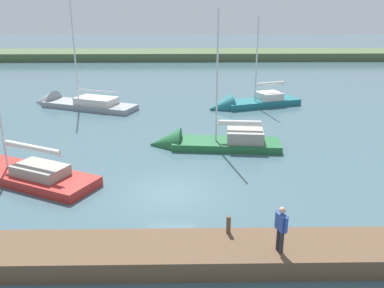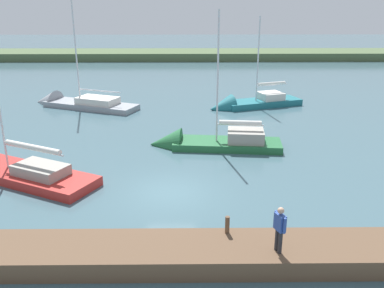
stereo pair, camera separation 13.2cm
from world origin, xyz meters
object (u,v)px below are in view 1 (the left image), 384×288
mooring_post_far (228,225)px  sailboat_near_dock (73,105)px  person_on_dock (281,226)px  sailboat_outer_mooring (0,172)px  sailboat_behind_pier (204,144)px  sailboat_inner_slip (246,105)px

mooring_post_far → sailboat_near_dock: 24.76m
sailboat_near_dock → person_on_dock: (-12.78, 23.25, 1.49)m
sailboat_outer_mooring → sailboat_behind_pier: sailboat_outer_mooring is taller
sailboat_inner_slip → person_on_dock: 22.88m
sailboat_inner_slip → person_on_dock: (2.12, 22.73, 1.44)m
mooring_post_far → sailboat_near_dock: bearing=-63.1°
sailboat_behind_pier → sailboat_near_dock: size_ratio=0.75×
sailboat_behind_pier → sailboat_near_dock: sailboat_near_dock is taller
person_on_dock → sailboat_near_dock: bearing=-81.5°
sailboat_inner_slip → sailboat_near_dock: (14.90, -0.52, -0.05)m
sailboat_near_dock → sailboat_behind_pier: bearing=157.8°
mooring_post_far → sailboat_outer_mooring: sailboat_outer_mooring is taller
sailboat_outer_mooring → sailboat_near_dock: (-0.16, -14.74, 0.05)m
mooring_post_far → person_on_dock: bearing=143.1°
mooring_post_far → sailboat_inner_slip: size_ratio=0.08×
sailboat_inner_slip → mooring_post_far: bearing=60.8°
sailboat_outer_mooring → sailboat_near_dock: bearing=-63.6°
sailboat_inner_slip → sailboat_behind_pier: 11.02m
mooring_post_far → person_on_dock: person_on_dock is taller
mooring_post_far → sailboat_inner_slip: sailboat_inner_slip is taller
sailboat_behind_pier → person_on_dock: 12.72m
sailboat_inner_slip → sailboat_behind_pier: size_ratio=0.92×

